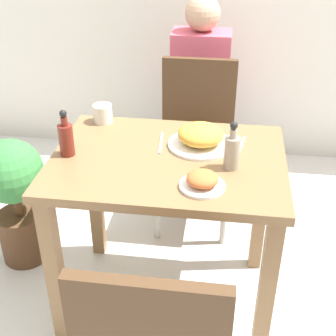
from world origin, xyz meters
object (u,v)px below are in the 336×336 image
chair_far (196,135)px  person_figure (200,96)px  side_plate (202,181)px  condiment_bottle (66,138)px  drink_cup (103,114)px  food_plate (201,137)px  sauce_bottle (232,151)px  potted_plant_left (15,193)px

chair_far → person_figure: bearing=92.1°
side_plate → condiment_bottle: bearing=163.0°
drink_cup → food_plate: bearing=-20.6°
sauce_bottle → person_figure: 1.20m
food_plate → potted_plant_left: food_plate is taller
side_plate → sauce_bottle: (0.10, 0.15, 0.05)m
person_figure → food_plate: bearing=-85.7°
sauce_bottle → condiment_bottle: same height
potted_plant_left → food_plate: bearing=-5.2°
food_plate → potted_plant_left: 0.99m
food_plate → sauce_bottle: sauce_bottle is taller
drink_cup → condiment_bottle: (-0.06, -0.31, 0.03)m
chair_far → drink_cup: chair_far is taller
drink_cup → sauce_bottle: size_ratio=0.45×
chair_far → sauce_bottle: sauce_bottle is taller
condiment_bottle → drink_cup: bearing=79.0°
food_plate → potted_plant_left: bearing=174.8°
food_plate → condiment_bottle: size_ratio=1.39×
side_plate → drink_cup: 0.68m
sauce_bottle → condiment_bottle: size_ratio=1.00×
side_plate → potted_plant_left: (-0.93, 0.39, -0.40)m
food_plate → condiment_bottle: (-0.51, -0.14, 0.03)m
drink_cup → potted_plant_left: (-0.45, -0.09, -0.41)m
side_plate → chair_far: bearing=95.8°
food_plate → drink_cup: food_plate is taller
chair_far → potted_plant_left: 0.98m
drink_cup → person_figure: 0.93m
chair_far → potted_plant_left: chair_far is taller
chair_far → food_plate: (0.06, -0.59, 0.29)m
side_plate → potted_plant_left: 1.08m
person_figure → condiment_bottle: bearing=-110.9°
food_plate → chair_far: bearing=95.8°
potted_plant_left → person_figure: person_figure is taller
drink_cup → sauce_bottle: 0.66m
potted_plant_left → chair_far: bearing=31.3°
food_plate → condiment_bottle: 0.53m
chair_far → condiment_bottle: condiment_bottle is taller
potted_plant_left → person_figure: bearing=48.2°
drink_cup → sauce_bottle: sauce_bottle is taller
side_plate → person_figure: size_ratio=0.14×
food_plate → drink_cup: bearing=159.4°
condiment_bottle → potted_plant_left: condiment_bottle is taller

